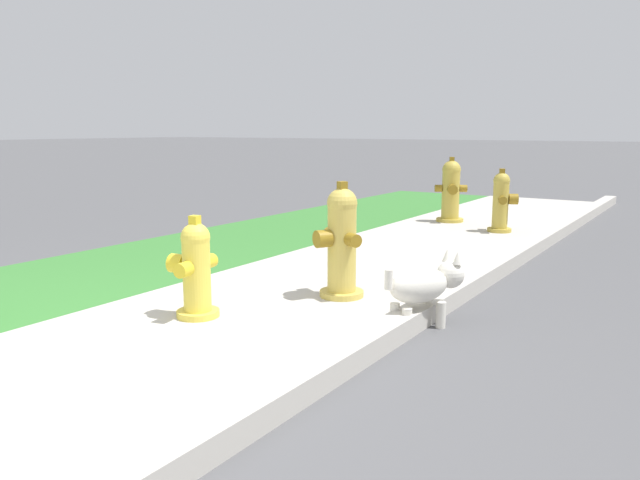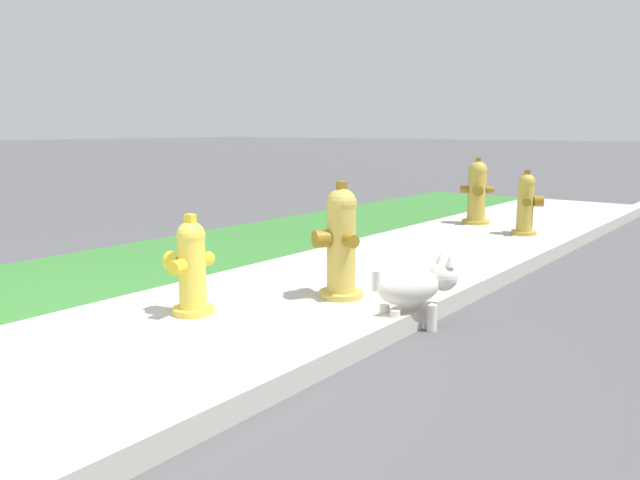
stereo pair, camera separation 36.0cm
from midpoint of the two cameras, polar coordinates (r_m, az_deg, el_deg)
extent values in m
plane|color=#515154|center=(3.27, -24.77, -11.68)|extent=(120.00, 120.00, 0.00)
cube|color=#BCB7AD|center=(3.27, -24.77, -11.60)|extent=(18.00, 1.84, 0.01)
cube|color=#BCB7AD|center=(2.51, -12.01, -16.16)|extent=(18.00, 0.16, 0.12)
cylinder|color=gold|center=(7.98, 10.52, 1.78)|extent=(0.34, 0.34, 0.05)
cylinder|color=gold|center=(7.94, 10.59, 4.13)|extent=(0.22, 0.22, 0.61)
sphere|color=gold|center=(7.91, 10.67, 6.32)|extent=(0.23, 0.23, 0.23)
cube|color=olive|center=(7.90, 10.70, 7.27)|extent=(0.08, 0.08, 0.06)
cylinder|color=olive|center=(7.95, 11.72, 4.63)|extent=(0.12, 0.12, 0.09)
cylinder|color=olive|center=(7.91, 9.50, 4.68)|extent=(0.12, 0.12, 0.09)
cylinder|color=olive|center=(7.77, 10.73, 4.54)|extent=(0.15, 0.15, 0.12)
cylinder|color=gold|center=(4.36, -0.38, -4.99)|extent=(0.31, 0.31, 0.05)
cylinder|color=gold|center=(4.29, -0.38, -0.70)|extent=(0.20, 0.20, 0.61)
sphere|color=gold|center=(4.24, -0.39, 3.37)|extent=(0.21, 0.21, 0.21)
cube|color=olive|center=(4.23, -0.39, 4.99)|extent=(0.08, 0.08, 0.06)
cylinder|color=olive|center=(4.15, 0.55, -0.04)|extent=(0.12, 0.12, 0.09)
cylinder|color=olive|center=(4.40, -1.27, 0.55)|extent=(0.12, 0.12, 0.09)
cylinder|color=olive|center=(4.21, -2.18, 0.10)|extent=(0.15, 0.15, 0.12)
cylinder|color=yellow|center=(4.02, -13.64, -6.62)|extent=(0.27, 0.27, 0.05)
cylinder|color=yellow|center=(3.95, -13.79, -3.08)|extent=(0.17, 0.17, 0.46)
sphere|color=yellow|center=(3.91, -13.93, 0.21)|extent=(0.18, 0.18, 0.18)
cube|color=yellow|center=(3.89, -14.00, 1.76)|extent=(0.06, 0.06, 0.06)
cylinder|color=yellow|center=(3.84, -15.01, -2.67)|extent=(0.10, 0.10, 0.09)
cylinder|color=yellow|center=(4.04, -12.70, -1.94)|extent=(0.10, 0.10, 0.09)
cylinder|color=yellow|center=(4.02, -15.36, -2.11)|extent=(0.13, 0.12, 0.12)
cylinder|color=gold|center=(7.31, 14.72, 0.85)|extent=(0.27, 0.27, 0.05)
cylinder|color=gold|center=(7.27, 14.83, 3.14)|extent=(0.17, 0.17, 0.54)
sphere|color=gold|center=(7.24, 14.92, 5.25)|extent=(0.18, 0.18, 0.18)
cube|color=olive|center=(7.23, 14.96, 6.10)|extent=(0.07, 0.07, 0.06)
cylinder|color=olive|center=(7.39, 14.73, 3.76)|extent=(0.12, 0.12, 0.09)
cylinder|color=olive|center=(7.13, 14.98, 3.53)|extent=(0.12, 0.12, 0.09)
cylinder|color=olive|center=(7.28, 15.92, 3.61)|extent=(0.15, 0.14, 0.12)
ellipsoid|color=silver|center=(3.66, 6.24, -4.18)|extent=(0.45, 0.36, 0.21)
sphere|color=silver|center=(3.80, 9.21, -3.15)|extent=(0.17, 0.17, 0.17)
sphere|color=black|center=(3.85, 10.12, -3.13)|extent=(0.03, 0.03, 0.03)
cone|color=silver|center=(3.82, 8.92, -1.42)|extent=(0.08, 0.08, 0.08)
cone|color=silver|center=(3.75, 9.81, -1.66)|extent=(0.08, 0.08, 0.08)
cylinder|color=silver|center=(3.83, 7.21, -6.40)|extent=(0.06, 0.06, 0.16)
cylinder|color=silver|center=(3.74, 8.29, -6.82)|extent=(0.06, 0.06, 0.16)
cylinder|color=silver|center=(3.69, 4.06, -7.01)|extent=(0.06, 0.06, 0.16)
cylinder|color=silver|center=(3.60, 5.10, -7.46)|extent=(0.06, 0.06, 0.16)
cylinder|color=silver|center=(3.52, 3.40, -3.65)|extent=(0.05, 0.05, 0.11)
camera|label=1|loc=(0.18, -92.38, -0.43)|focal=35.00mm
camera|label=2|loc=(0.18, 87.62, 0.43)|focal=35.00mm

